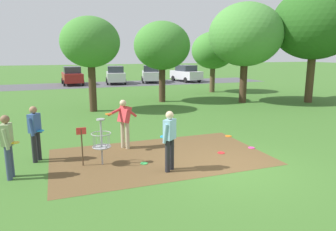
% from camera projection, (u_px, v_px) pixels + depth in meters
% --- Properties ---
extents(ground_plane, '(160.00, 160.00, 0.00)m').
position_uv_depth(ground_plane, '(231.00, 168.00, 8.92)').
color(ground_plane, '#3D6B28').
extents(dirt_tee_pad, '(6.70, 3.95, 0.01)m').
position_uv_depth(dirt_tee_pad, '(160.00, 157.00, 9.88)').
color(dirt_tee_pad, brown).
rests_on(dirt_tee_pad, ground).
extents(disc_golf_basket, '(0.98, 0.58, 1.39)m').
position_uv_depth(disc_golf_basket, '(99.00, 140.00, 9.04)').
color(disc_golf_basket, '#9E9EA3').
rests_on(disc_golf_basket, ground).
extents(player_foreground_watching, '(0.45, 0.48, 1.71)m').
position_uv_depth(player_foreground_watching, '(35.00, 130.00, 9.29)').
color(player_foreground_watching, '#232328').
rests_on(player_foreground_watching, ground).
extents(player_throwing, '(1.14, 0.56, 1.71)m').
position_uv_depth(player_throwing, '(124.00, 121.00, 10.55)').
color(player_throwing, tan).
rests_on(player_throwing, ground).
extents(player_waiting_left, '(0.47, 0.45, 1.71)m').
position_uv_depth(player_waiting_left, '(170.00, 137.00, 8.53)').
color(player_waiting_left, '#232328').
rests_on(player_waiting_left, ground).
extents(player_waiting_right, '(0.42, 0.49, 1.71)m').
position_uv_depth(player_waiting_right, '(8.00, 143.00, 8.00)').
color(player_waiting_right, '#384260').
rests_on(player_waiting_right, ground).
extents(frisbee_near_basket, '(0.26, 0.26, 0.02)m').
position_uv_depth(frisbee_near_basket, '(228.00, 136.00, 12.26)').
color(frisbee_near_basket, orange).
rests_on(frisbee_near_basket, ground).
extents(frisbee_by_tee, '(0.24, 0.24, 0.02)m').
position_uv_depth(frisbee_by_tee, '(221.00, 153.00, 10.23)').
color(frisbee_by_tee, red).
rests_on(frisbee_by_tee, ground).
extents(frisbee_mid_grass, '(0.23, 0.23, 0.02)m').
position_uv_depth(frisbee_mid_grass, '(251.00, 148.00, 10.77)').
color(frisbee_mid_grass, '#E53D99').
rests_on(frisbee_mid_grass, ground).
extents(frisbee_far_left, '(0.22, 0.22, 0.02)m').
position_uv_depth(frisbee_far_left, '(144.00, 163.00, 9.26)').
color(frisbee_far_left, green).
rests_on(frisbee_far_left, ground).
extents(tree_near_left, '(3.21, 3.21, 5.19)m').
position_uv_depth(tree_near_left, '(90.00, 43.00, 16.75)').
color(tree_near_left, '#422D1E').
rests_on(tree_near_left, ground).
extents(tree_near_right, '(3.52, 3.52, 4.92)m').
position_uv_depth(tree_near_right, '(213.00, 51.00, 25.25)').
color(tree_near_right, brown).
rests_on(tree_near_right, ground).
extents(tree_mid_left, '(3.68, 3.68, 5.26)m').
position_uv_depth(tree_mid_left, '(162.00, 46.00, 20.16)').
color(tree_mid_left, '#422D1E').
rests_on(tree_mid_left, ground).
extents(tree_mid_center, '(5.37, 5.37, 7.36)m').
position_uv_depth(tree_mid_center, '(315.00, 24.00, 19.66)').
color(tree_mid_center, '#4C3823').
rests_on(tree_mid_center, ground).
extents(tree_mid_right, '(4.70, 4.70, 6.37)m').
position_uv_depth(tree_mid_right, '(246.00, 35.00, 19.71)').
color(tree_mid_right, '#422D1E').
rests_on(tree_mid_right, ground).
extents(parking_lot_strip, '(36.00, 6.00, 0.01)m').
position_uv_depth(parking_lot_strip, '(103.00, 84.00, 32.12)').
color(parking_lot_strip, '#4C4C51').
rests_on(parking_lot_strip, ground).
extents(parked_car_leftmost, '(2.11, 4.27, 1.84)m').
position_uv_depth(parked_car_leftmost, '(72.00, 76.00, 31.68)').
color(parked_car_leftmost, maroon).
rests_on(parked_car_leftmost, ground).
extents(parked_car_center_left, '(2.37, 4.40, 1.84)m').
position_uv_depth(parked_car_center_left, '(115.00, 75.00, 32.81)').
color(parked_car_center_left, silver).
rests_on(parked_car_center_left, ground).
extents(parked_car_center_right, '(2.73, 4.50, 1.84)m').
position_uv_depth(parked_car_center_right, '(151.00, 74.00, 34.30)').
color(parked_car_center_right, silver).
rests_on(parked_car_center_right, ground).
extents(parked_car_rightmost, '(2.52, 4.45, 1.84)m').
position_uv_depth(parked_car_rightmost, '(186.00, 73.00, 35.12)').
color(parked_car_rightmost, silver).
rests_on(parked_car_rightmost, ground).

